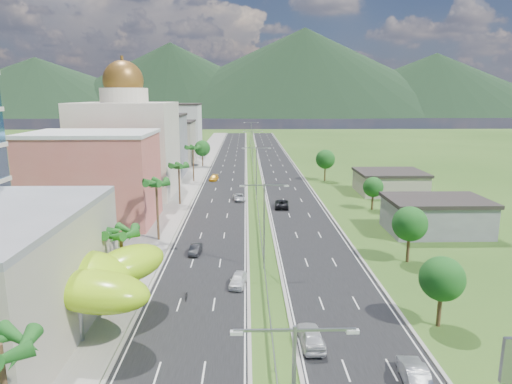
{
  "coord_description": "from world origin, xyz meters",
  "views": [
    {
      "loc": [
        -2.26,
        -44.41,
        21.55
      ],
      "look_at": [
        -0.69,
        23.83,
        7.0
      ],
      "focal_mm": 32.0,
      "sensor_mm": 36.0,
      "label": 1
    }
  ],
  "objects": [
    {
      "name": "palm_tree_c",
      "position": [
        -15.5,
        22.0,
        8.5
      ],
      "size": [
        3.6,
        3.6,
        9.6
      ],
      "color": "#47301C",
      "rests_on": "ground"
    },
    {
      "name": "streetlight_median_c",
      "position": [
        0.0,
        50.0,
        6.75
      ],
      "size": [
        6.04,
        0.25,
        11.0
      ],
      "color": "gray",
      "rests_on": "ground"
    },
    {
      "name": "leafy_tree_rc",
      "position": [
        22.0,
        40.0,
        4.37
      ],
      "size": [
        3.85,
        3.85,
        6.33
      ],
      "color": "#47301C",
      "rests_on": "ground"
    },
    {
      "name": "midrise_beige",
      "position": [
        -27.0,
        102.0,
        6.5
      ],
      "size": [
        16.0,
        15.0,
        13.0
      ],
      "primitive_type": "cube",
      "color": "#A69F89",
      "rests_on": "ground"
    },
    {
      "name": "car_dark_left",
      "position": [
        -9.29,
        15.73,
        0.68
      ],
      "size": [
        1.7,
        3.97,
        1.27
      ],
      "primitive_type": "imported",
      "rotation": [
        0.0,
        0.0,
        -0.09
      ],
      "color": "black",
      "rests_on": "road_left"
    },
    {
      "name": "palm_tree_d",
      "position": [
        -15.5,
        45.0,
        7.54
      ],
      "size": [
        3.6,
        3.6,
        8.6
      ],
      "color": "#47301C",
      "rests_on": "ground"
    },
    {
      "name": "road_right",
      "position": [
        7.5,
        90.0,
        0.02
      ],
      "size": [
        11.0,
        260.0,
        0.04
      ],
      "primitive_type": "cube",
      "color": "black",
      "rests_on": "ground"
    },
    {
      "name": "leafy_tree_ra",
      "position": [
        16.0,
        -5.0,
        4.78
      ],
      "size": [
        4.2,
        4.2,
        6.9
      ],
      "color": "#47301C",
      "rests_on": "ground"
    },
    {
      "name": "leafy_tree_rd",
      "position": [
        18.0,
        70.0,
        5.58
      ],
      "size": [
        4.9,
        4.9,
        8.05
      ],
      "color": "#47301C",
      "rests_on": "ground"
    },
    {
      "name": "sidewalk_left",
      "position": [
        -17.0,
        90.0,
        0.06
      ],
      "size": [
        7.0,
        260.0,
        0.12
      ],
      "primitive_type": "cube",
      "color": "gray",
      "rests_on": "ground"
    },
    {
      "name": "shed_near",
      "position": [
        28.0,
        25.0,
        2.5
      ],
      "size": [
        15.0,
        10.0,
        5.0
      ],
      "primitive_type": "cube",
      "color": "gray",
      "rests_on": "ground"
    },
    {
      "name": "streetlight_median_b",
      "position": [
        0.0,
        10.0,
        6.75
      ],
      "size": [
        6.04,
        0.25,
        11.0
      ],
      "color": "gray",
      "rests_on": "ground"
    },
    {
      "name": "car_silver_right",
      "position": [
        10.45,
        -13.77,
        0.85
      ],
      "size": [
        2.2,
        5.08,
        1.63
      ],
      "primitive_type": "imported",
      "rotation": [
        0.0,
        0.0,
        3.04
      ],
      "color": "#929498",
      "rests_on": "road_right"
    },
    {
      "name": "domed_building",
      "position": [
        -28.0,
        55.0,
        11.35
      ],
      "size": [
        20.0,
        20.0,
        28.7
      ],
      "color": "beige",
      "rests_on": "ground"
    },
    {
      "name": "streetlight_median_d",
      "position": [
        0.0,
        95.0,
        6.75
      ],
      "size": [
        6.04,
        0.25,
        11.0
      ],
      "color": "gray",
      "rests_on": "ground"
    },
    {
      "name": "midrise_grey",
      "position": [
        -27.0,
        80.0,
        8.0
      ],
      "size": [
        16.0,
        15.0,
        16.0
      ],
      "primitive_type": "cube",
      "color": "gray",
      "rests_on": "ground"
    },
    {
      "name": "median_guardrail",
      "position": [
        0.0,
        71.99,
        0.62
      ],
      "size": [
        0.1,
        216.06,
        0.76
      ],
      "color": "gray",
      "rests_on": "ground"
    },
    {
      "name": "car_dark_far_right",
      "position": [
        4.74,
        41.88,
        0.83
      ],
      "size": [
        3.05,
        5.87,
        1.58
      ],
      "primitive_type": "imported",
      "rotation": [
        0.0,
        0.0,
        3.06
      ],
      "color": "black",
      "rests_on": "road_right"
    },
    {
      "name": "ground",
      "position": [
        0.0,
        0.0,
        0.0
      ],
      "size": [
        500.0,
        500.0,
        0.0
      ],
      "primitive_type": "plane",
      "color": "#2D5119",
      "rests_on": "ground"
    },
    {
      "name": "road_left",
      "position": [
        -7.5,
        90.0,
        0.02
      ],
      "size": [
        11.0,
        260.0,
        0.04
      ],
      "primitive_type": "cube",
      "color": "black",
      "rests_on": "ground"
    },
    {
      "name": "car_white_near_right",
      "position": [
        3.4,
        -8.16,
        0.9
      ],
      "size": [
        2.23,
        5.11,
        1.71
      ],
      "primitive_type": "imported",
      "rotation": [
        0.0,
        0.0,
        3.18
      ],
      "color": "silver",
      "rests_on": "road_right"
    },
    {
      "name": "midrise_white",
      "position": [
        -27.0,
        125.0,
        9.0
      ],
      "size": [
        16.0,
        15.0,
        18.0
      ],
      "primitive_type": "cube",
      "color": "silver",
      "rests_on": "ground"
    },
    {
      "name": "palm_tree_b",
      "position": [
        -15.5,
        2.0,
        7.06
      ],
      "size": [
        3.6,
        3.6,
        8.1
      ],
      "color": "#47301C",
      "rests_on": "ground"
    },
    {
      "name": "motorcycle",
      "position": [
        -8.73,
        1.43,
        0.59
      ],
      "size": [
        0.62,
        1.74,
        1.1
      ],
      "primitive_type": "imported",
      "rotation": [
        0.0,
        0.0,
        0.06
      ],
      "color": "black",
      "rests_on": "road_left"
    },
    {
      "name": "mountain_ridge",
      "position": [
        60.0,
        450.0,
        0.0
      ],
      "size": [
        860.0,
        140.0,
        90.0
      ],
      "primitive_type": null,
      "color": "black",
      "rests_on": "ground"
    },
    {
      "name": "shed_far",
      "position": [
        30.0,
        55.0,
        2.2
      ],
      "size": [
        14.0,
        12.0,
        4.4
      ],
      "primitive_type": "cube",
      "color": "#A69F89",
      "rests_on": "ground"
    },
    {
      "name": "streetlight_median_e",
      "position": [
        0.0,
        140.0,
        6.75
      ],
      "size": [
        6.04,
        0.25,
        11.0
      ],
      "color": "gray",
      "rests_on": "ground"
    },
    {
      "name": "pink_shophouse",
      "position": [
        -28.0,
        32.0,
        7.5
      ],
      "size": [
        20.0,
        15.0,
        15.0
      ],
      "primitive_type": "cube",
      "color": "#CB5F53",
      "rests_on": "ground"
    },
    {
      "name": "leafy_tree_rb",
      "position": [
        19.0,
        12.0,
        5.18
      ],
      "size": [
        4.55,
        4.55,
        7.47
      ],
      "color": "#47301C",
      "rests_on": "ground"
    },
    {
      "name": "palm_tree_a",
      "position": [
        -15.5,
        -22.0,
        8.02
      ],
      "size": [
        3.6,
        3.6,
        9.1
      ],
      "color": "#47301C",
      "rests_on": "ground"
    },
    {
      "name": "car_silver_mid_left",
      "position": [
        -3.71,
        48.2,
        0.7
      ],
      "size": [
        2.75,
        5.0,
        1.33
      ],
      "primitive_type": "imported",
      "rotation": [
        0.0,
        0.0,
        0.12
      ],
      "color": "#AEB2B6",
      "rests_on": "road_left"
    },
    {
      "name": "leafy_tree_lfar",
      "position": [
        -15.5,
        95.0,
        5.58
      ],
      "size": [
        4.9,
        4.9,
        8.05
      ],
      "color": "#47301C",
      "rests_on": "ground"
    },
    {
      "name": "lime_canopy",
      "position": [
        -20.0,
        -4.0,
        4.99
      ],
      "size": [
        18.0,
        15.0,
        7.4
      ],
      "color": "#9FDC15",
      "rests_on": "ground"
    },
    {
      "name": "palm_tree_e",
      "position": [
        -15.5,
        70.0,
        8.31
      ],
      "size": [
        3.6,
        3.6,
        9.4
      ],
      "color": "#47301C",
      "rests_on": "ground"
    },
    {
      "name": "car_white_near_left",
      "position": [
        -3.2,
        4.75,
        0.75
      ],
      "size": [
        2.32,
        4.39,
        1.42
      ],
      "primitive_type": "imported",
      "rotation": [
        0.0,
        0.0,
        -0.16
      ],
      "color": "white",
      "rests_on": "road_left"
    },
    {
      "name": "car_yellow_far_left",
      "position": [
        -10.46,
        71.07,
        0.71
      ],
      "size": [
        2.48,
        4.81,
        1.33
      ],
      "primitive_type": "imported",
      "rotation": [
        0.0,
        0.0,
        -0.14
      ],
      "color": "gold",
      "rests_on": "road_left"
    }
  ]
}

